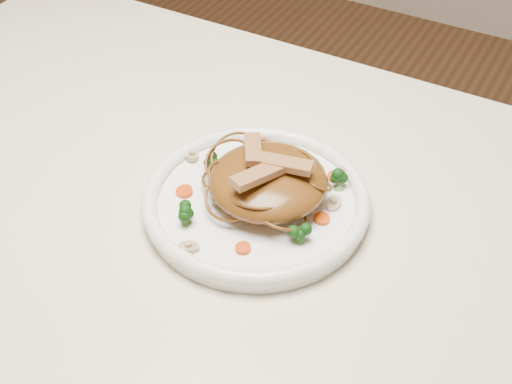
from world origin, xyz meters
The scene contains 19 objects.
table centered at (0.00, 0.00, 0.65)m, with size 1.20×0.80×0.75m.
plate centered at (0.08, 0.02, 0.76)m, with size 0.28×0.28×0.02m, color white.
noodle_mound centered at (0.09, 0.03, 0.79)m, with size 0.15×0.15×0.05m, color #5E3011.
chicken_a centered at (0.11, 0.03, 0.83)m, with size 0.07×0.02×0.01m, color #A06F4B.
chicken_b centered at (0.06, 0.04, 0.82)m, with size 0.06×0.02×0.01m, color #A06F4B.
chicken_c centered at (0.09, 0.00, 0.83)m, with size 0.07×0.02×0.01m, color #A06F4B.
broccoli_0 centered at (0.16, 0.09, 0.78)m, with size 0.02×0.02×0.03m, color #0D380B, non-canonical shape.
broccoli_1 centered at (0.00, 0.04, 0.78)m, with size 0.03×0.03×0.03m, color #0D380B, non-canonical shape.
broccoli_2 centered at (0.03, -0.06, 0.78)m, with size 0.03×0.03×0.03m, color #0D380B, non-canonical shape.
broccoli_3 centered at (0.16, -0.02, 0.78)m, with size 0.02×0.02×0.03m, color #0D380B, non-canonical shape.
carrot_0 centered at (0.15, 0.10, 0.77)m, with size 0.02×0.02×0.01m, color #B43606.
carrot_1 centered at (0.00, -0.02, 0.77)m, with size 0.02×0.02×0.01m, color #B43606.
carrot_2 centered at (0.17, 0.02, 0.77)m, with size 0.02×0.02×0.01m, color #B43606.
carrot_3 centered at (0.04, 0.12, 0.77)m, with size 0.02×0.02×0.01m, color #B43606.
carrot_4 centered at (0.11, -0.07, 0.77)m, with size 0.02×0.02×0.01m, color #B43606.
mushroom_0 centered at (0.05, -0.10, 0.77)m, with size 0.03×0.03×0.01m, color beige.
mushroom_1 centered at (0.17, 0.05, 0.77)m, with size 0.03×0.03×0.01m, color beige.
mushroom_2 centered at (-0.03, 0.05, 0.77)m, with size 0.03×0.03×0.01m, color beige.
mushroom_3 centered at (0.16, 0.11, 0.77)m, with size 0.03×0.03×0.01m, color beige.
Camera 1 is at (0.39, -0.55, 1.36)m, focal length 49.45 mm.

